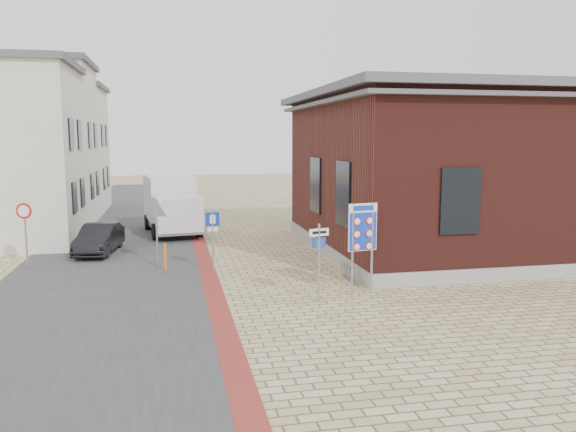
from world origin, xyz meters
name	(u,v)px	position (x,y,z in m)	size (l,w,h in m)	color
ground	(286,304)	(0.00, 0.00, 0.00)	(120.00, 120.00, 0.00)	tan
road_strip	(129,229)	(-5.50, 15.00, 0.01)	(7.00, 60.00, 0.02)	#38383A
curb_strip	(200,244)	(-2.00, 10.00, 0.01)	(0.60, 40.00, 0.02)	maroon
brick_building	(454,169)	(8.99, 7.00, 3.49)	(13.00, 13.00, 6.80)	gray
townhouse_mid	(26,143)	(-10.99, 18.00, 4.57)	(7.40, 6.40, 9.10)	silver
townhouse_far	(49,148)	(-10.99, 24.00, 4.17)	(7.40, 6.40, 8.30)	silver
bike_rack	(349,273)	(2.65, 2.20, 0.26)	(0.08, 1.80, 0.60)	slate
sedan	(99,239)	(-6.25, 8.80, 0.62)	(1.31, 3.76, 1.24)	black
box_truck	(171,204)	(-3.22, 13.39, 1.49)	(2.96, 5.78, 2.89)	slate
border_sign	(363,229)	(2.50, 0.50, 2.06)	(0.97, 0.22, 2.86)	gray
essen_sign	(319,250)	(1.00, 0.07, 1.54)	(0.62, 0.18, 2.34)	gray
parking_sign	(213,231)	(-1.80, 4.36, 1.53)	(0.50, 0.07, 2.27)	gray
yield_sign	(156,216)	(-3.80, 6.00, 1.91)	(0.89, 0.16, 2.50)	gray
speed_sign	(25,225)	(-8.50, 6.20, 1.68)	(0.57, 0.18, 2.49)	gray
bollard	(165,257)	(-3.50, 5.00, 0.51)	(0.09, 0.09, 1.02)	orange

